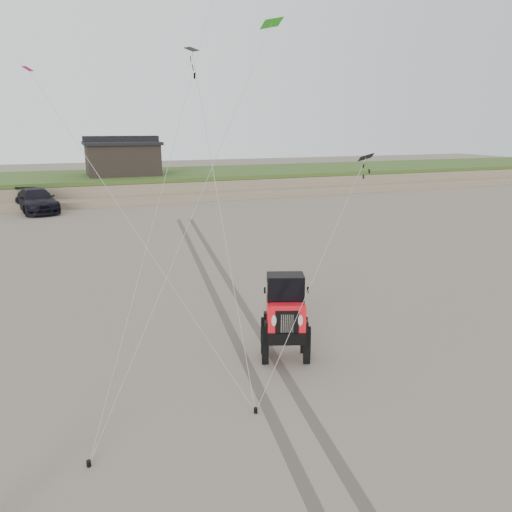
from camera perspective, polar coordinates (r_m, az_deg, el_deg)
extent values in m
plane|color=#6B6054|center=(11.06, -0.99, -17.62)|extent=(160.00, 160.00, 0.00)
cube|color=#7A6B54|center=(47.18, -17.42, 7.64)|extent=(160.00, 12.00, 1.40)
cube|color=#2D4719|center=(47.09, -17.49, 8.67)|extent=(160.00, 12.00, 0.35)
cube|color=#7A6B54|center=(40.80, -16.66, 6.06)|extent=(160.00, 3.50, 0.50)
cube|color=black|center=(46.17, -15.03, 10.57)|extent=(6.00, 5.00, 2.60)
cube|color=black|center=(46.10, -15.15, 12.34)|extent=(6.40, 5.40, 0.25)
cube|color=black|center=(46.09, -15.18, 12.80)|extent=(6.40, 1.20, 0.50)
imported|color=black|center=(38.65, -23.79, 5.84)|extent=(3.38, 5.97, 1.63)
cube|color=#DF1B82|center=(18.04, -24.66, 18.89)|extent=(0.36, 0.48, 0.17)
cube|color=black|center=(14.24, -7.38, 22.40)|extent=(0.47, 0.48, 0.19)
cube|color=#32D325|center=(19.56, 1.82, 25.08)|extent=(0.81, 0.61, 0.44)
cube|color=black|center=(15.51, 12.47, 10.97)|extent=(0.50, 0.30, 0.27)
cylinder|color=black|center=(10.10, -18.58, -21.56)|extent=(0.08, 0.08, 0.12)
cylinder|color=black|center=(11.06, -0.04, -17.23)|extent=(0.08, 0.08, 0.12)
cube|color=#4C443D|center=(18.43, -4.99, -4.09)|extent=(4.42, 29.74, 0.01)
cube|color=#4C443D|center=(18.65, -2.63, -3.81)|extent=(4.42, 29.74, 0.01)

